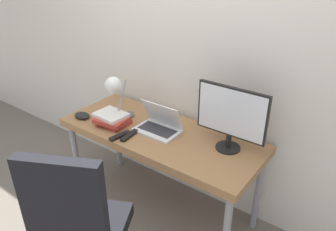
{
  "coord_description": "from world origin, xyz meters",
  "views": [
    {
      "loc": [
        1.31,
        -1.36,
        1.97
      ],
      "look_at": [
        0.1,
        0.29,
        0.92
      ],
      "focal_mm": 35.0,
      "sensor_mm": 36.0,
      "label": 1
    }
  ],
  "objects_px": {
    "desk_lamp": "(115,88)",
    "game_controller": "(82,115)",
    "monitor": "(231,115)",
    "book_stack": "(112,119)",
    "office_chair": "(78,224)",
    "laptop": "(159,125)"
  },
  "relations": [
    {
      "from": "office_chair",
      "to": "book_stack",
      "type": "relative_size",
      "value": 4.0
    },
    {
      "from": "monitor",
      "to": "desk_lamp",
      "type": "bearing_deg",
      "value": -168.91
    },
    {
      "from": "desk_lamp",
      "to": "book_stack",
      "type": "distance_m",
      "value": 0.25
    },
    {
      "from": "book_stack",
      "to": "game_controller",
      "type": "xyz_separation_m",
      "value": [
        -0.28,
        -0.06,
        -0.03
      ]
    },
    {
      "from": "desk_lamp",
      "to": "monitor",
      "type": "bearing_deg",
      "value": 11.09
    },
    {
      "from": "monitor",
      "to": "game_controller",
      "type": "height_order",
      "value": "monitor"
    },
    {
      "from": "book_stack",
      "to": "desk_lamp",
      "type": "bearing_deg",
      "value": 91.95
    },
    {
      "from": "desk_lamp",
      "to": "game_controller",
      "type": "relative_size",
      "value": 2.72
    },
    {
      "from": "monitor",
      "to": "desk_lamp",
      "type": "distance_m",
      "value": 0.9
    },
    {
      "from": "laptop",
      "to": "game_controller",
      "type": "relative_size",
      "value": 2.37
    },
    {
      "from": "game_controller",
      "to": "desk_lamp",
      "type": "bearing_deg",
      "value": 22.78
    },
    {
      "from": "office_chair",
      "to": "desk_lamp",
      "type": "bearing_deg",
      "value": 120.04
    },
    {
      "from": "laptop",
      "to": "book_stack",
      "type": "relative_size",
      "value": 1.2
    },
    {
      "from": "laptop",
      "to": "desk_lamp",
      "type": "relative_size",
      "value": 0.87
    },
    {
      "from": "desk_lamp",
      "to": "book_stack",
      "type": "xyz_separation_m",
      "value": [
        0.0,
        -0.05,
        -0.24
      ]
    },
    {
      "from": "laptop",
      "to": "game_controller",
      "type": "bearing_deg",
      "value": -162.23
    },
    {
      "from": "laptop",
      "to": "book_stack",
      "type": "bearing_deg",
      "value": -158.46
    },
    {
      "from": "desk_lamp",
      "to": "game_controller",
      "type": "distance_m",
      "value": 0.4
    },
    {
      "from": "monitor",
      "to": "office_chair",
      "type": "height_order",
      "value": "monitor"
    },
    {
      "from": "book_stack",
      "to": "office_chair",
      "type": "bearing_deg",
      "value": -58.36
    },
    {
      "from": "monitor",
      "to": "desk_lamp",
      "type": "xyz_separation_m",
      "value": [
        -0.88,
        -0.17,
        0.03
      ]
    },
    {
      "from": "book_stack",
      "to": "game_controller",
      "type": "relative_size",
      "value": 1.97
    }
  ]
}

